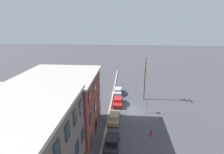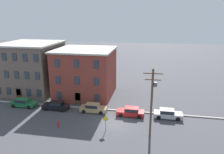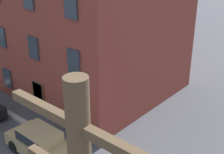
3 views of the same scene
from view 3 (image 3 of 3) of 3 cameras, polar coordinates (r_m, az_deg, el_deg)
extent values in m
cube|color=#66564C|center=(31.87, -18.65, 12.66)|extent=(10.48, 11.12, 9.96)
cube|color=brown|center=(22.69, -3.38, 8.50)|extent=(10.62, 10.35, 9.06)
cube|color=#2D3842|center=(23.32, -18.56, -0.20)|extent=(0.90, 0.10, 1.40)
cube|color=#2D3842|center=(22.32, -19.57, 6.90)|extent=(0.90, 0.10, 1.40)
cube|color=#2D3842|center=(20.58, -13.33, -2.83)|extent=(0.90, 0.10, 1.40)
cube|color=#2D3842|center=(19.44, -14.17, 5.15)|extent=(0.90, 0.10, 1.40)
cube|color=#2D3842|center=(18.11, -6.56, -6.20)|extent=(0.90, 0.10, 1.40)
cube|color=#2D3842|center=(16.81, -7.04, 2.75)|extent=(0.90, 0.10, 1.40)
cube|color=#2D3842|center=(15.97, -7.59, 12.90)|extent=(0.90, 0.10, 1.40)
cube|color=#472D1E|center=(20.76, -13.23, -3.85)|extent=(1.10, 0.10, 2.20)
cylinder|color=black|center=(21.48, -19.66, -6.03)|extent=(0.66, 0.22, 0.66)
cube|color=tan|center=(17.24, -12.55, -12.29)|extent=(4.40, 1.80, 0.70)
cube|color=tan|center=(17.02, -13.15, -10.31)|extent=(2.20, 1.51, 0.55)
cube|color=#1E232D|center=(17.02, -13.15, -10.31)|extent=(2.02, 1.58, 0.48)
cylinder|color=black|center=(16.85, -7.04, -13.65)|extent=(0.66, 0.22, 0.66)
cylinder|color=black|center=(18.74, -13.16, -9.86)|extent=(0.66, 0.22, 0.66)
cylinder|color=black|center=(18.01, -17.55, -11.96)|extent=(0.66, 0.22, 0.66)
cube|color=brown|center=(3.52, -6.22, -8.96)|extent=(2.40, 0.12, 0.12)
camera|label=1|loc=(39.20, -45.59, 26.35)|focal=28.00mm
camera|label=2|loc=(25.22, -134.55, -5.29)|focal=35.00mm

